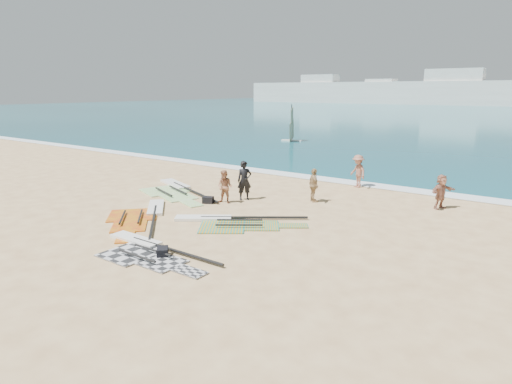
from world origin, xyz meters
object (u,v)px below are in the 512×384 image
Objects in this scene: rig_green at (176,190)px; beachgoer_back at (314,185)px; person_wetsuit at (244,181)px; beachgoer_right at (441,192)px; beachgoer_left at (225,187)px; gear_bag_near at (208,200)px; beachgoer_mid at (358,171)px; rig_grey at (145,250)px; rig_orange at (229,222)px; rig_red at (143,215)px; gear_bag_far at (163,252)px.

beachgoer_back is at bearing 38.13° from rig_green.
person_wetsuit is 1.21× the size of beachgoer_right.
beachgoer_left is 9.70m from beachgoer_right.
gear_bag_near is 8.49m from beachgoer_mid.
rig_green reaches higher than rig_grey.
rig_grey is 0.97× the size of rig_orange.
beachgoer_right is at bearing -20.14° from person_wetsuit.
rig_green is at bearing 129.39° from rig_grey.
beachgoer_right reaches higher than rig_grey.
rig_grey is 12.96m from beachgoer_right.
rig_grey is at bearing -124.37° from person_wetsuit.
rig_green is 1.20× the size of rig_red.
rig_orange is 10.67× the size of gear_bag_far.
rig_red is 3.31m from gear_bag_near.
beachgoer_mid reaches higher than beachgoer_back.
gear_bag_far is at bearing -81.45° from beachgoer_left.
person_wetsuit reaches higher than rig_green.
rig_red is 10.26× the size of gear_bag_far.
rig_orange reaches higher than rig_grey.
rig_red is 3.12× the size of beachgoer_back.
beachgoer_right is (9.09, 5.24, 0.62)m from gear_bag_near.
beachgoer_left is 4.17m from beachgoer_back.
beachgoer_mid reaches higher than beachgoer_left.
beachgoer_left is at bearing -154.04° from person_wetsuit.
rig_red is 11.68m from beachgoer_mid.
rig_red reaches higher than rig_orange.
beachgoer_mid is (1.26, 13.01, 0.74)m from gear_bag_far.
person_wetsuit is (-1.71, 3.37, 0.89)m from rig_orange.
beachgoer_left is (1.44, 3.69, 0.73)m from rig_red.
person_wetsuit is at bearing 101.00° from rig_grey.
rig_orange is 5.11m from beachgoer_back.
beachgoer_left is (-1.72, 6.29, 0.73)m from rig_grey.
gear_bag_far is 0.31× the size of beachgoer_right.
gear_bag_far is 8.91m from beachgoer_back.
rig_red is at bearing -155.67° from person_wetsuit.
beachgoer_mid is (7.51, 6.27, 0.84)m from rig_green.
rig_grey is 3.23× the size of beachgoer_left.
gear_bag_near reaches higher than rig_green.
beachgoer_mid is at bearing 47.32° from beachgoer_left.
beachgoer_right is (6.74, 11.05, 0.73)m from rig_grey.
beachgoer_right is at bearing 40.77° from rig_green.
gear_bag_far is 0.26× the size of person_wetsuit.
rig_red is 4.02m from beachgoer_left.
gear_bag_near is 1.01m from beachgoer_left.
beachgoer_back is at bearing 138.54° from beachgoer_right.
rig_orange is at bearing 85.48° from rig_grey.
rig_orange is at bearing 163.67° from beachgoer_right.
beachgoer_back is (4.71, 6.26, 0.75)m from rig_red.
rig_red is at bearing -103.90° from gear_bag_near.
beachgoer_back is at bearing 85.15° from gear_bag_far.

